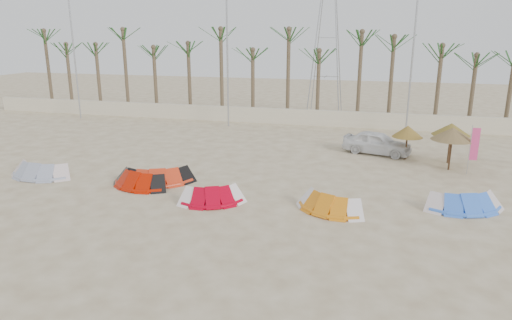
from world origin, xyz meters
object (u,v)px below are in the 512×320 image
(kite_grey, at_px, (43,168))
(car, at_px, (377,143))
(kite_orange, at_px, (330,201))
(kite_blue, at_px, (464,199))
(kite_red_right, at_px, (214,193))
(parasol_right, at_px, (451,129))
(parasol_left, at_px, (408,131))
(kite_red_mid, at_px, (141,178))
(parasol_mid, at_px, (453,134))
(kite_red_left, at_px, (161,174))

(kite_grey, relative_size, car, 0.84)
(car, bearing_deg, kite_orange, -175.20)
(kite_orange, distance_m, kite_blue, 5.95)
(kite_red_right, height_order, kite_orange, same)
(kite_grey, relative_size, parasol_right, 1.48)
(car, bearing_deg, parasol_left, -100.79)
(kite_red_mid, xyz_separation_m, parasol_right, (15.58, 8.34, 1.62))
(kite_red_right, bearing_deg, car, 56.24)
(kite_red_right, xyz_separation_m, kite_orange, (5.20, 0.34, 0.00))
(kite_grey, distance_m, parasol_left, 20.94)
(kite_red_mid, bearing_deg, parasol_mid, 23.97)
(kite_red_right, bearing_deg, kite_orange, 3.79)
(kite_grey, height_order, kite_red_right, same)
(kite_blue, bearing_deg, parasol_right, 87.42)
(kite_grey, distance_m, kite_orange, 15.50)
(kite_red_right, height_order, parasol_mid, parasol_mid)
(parasol_mid, bearing_deg, car, 147.04)
(kite_red_right, relative_size, parasol_right, 1.40)
(kite_grey, height_order, kite_red_left, same)
(kite_red_right, bearing_deg, kite_red_left, 150.59)
(kite_grey, xyz_separation_m, kite_red_mid, (5.93, -0.15, -0.00))
(parasol_left, relative_size, parasol_mid, 0.86)
(kite_blue, height_order, parasol_mid, parasol_mid)
(kite_red_left, bearing_deg, parasol_left, 31.74)
(kite_red_mid, relative_size, parasol_left, 1.67)
(parasol_mid, distance_m, car, 4.92)
(kite_blue, relative_size, car, 0.87)
(kite_red_mid, relative_size, parasol_right, 1.45)
(kite_red_mid, bearing_deg, parasol_right, 28.14)
(kite_red_right, distance_m, car, 12.84)
(kite_orange, relative_size, car, 0.82)
(kite_grey, bearing_deg, car, 28.08)
(kite_orange, height_order, parasol_left, parasol_left)
(kite_orange, bearing_deg, parasol_mid, 52.74)
(kite_red_mid, distance_m, parasol_mid, 16.98)
(parasol_mid, distance_m, parasol_right, 1.48)
(kite_red_mid, relative_size, car, 0.82)
(kite_red_left, relative_size, kite_red_right, 1.19)
(kite_orange, xyz_separation_m, kite_blue, (5.70, 1.69, 0.00))
(kite_grey, distance_m, kite_blue, 21.18)
(kite_red_mid, xyz_separation_m, kite_red_right, (4.34, -1.24, -0.00))
(kite_red_left, xyz_separation_m, parasol_mid, (14.78, 6.03, 1.65))
(kite_red_left, bearing_deg, kite_red_right, -29.41)
(kite_red_left, height_order, kite_red_right, same)
(parasol_left, height_order, car, parasol_left)
(kite_red_mid, bearing_deg, parasol_left, 33.06)
(kite_red_left, bearing_deg, parasol_mid, 22.19)
(kite_blue, distance_m, parasol_left, 8.16)
(kite_red_left, bearing_deg, parasol_right, 26.68)
(kite_red_left, relative_size, kite_blue, 1.08)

